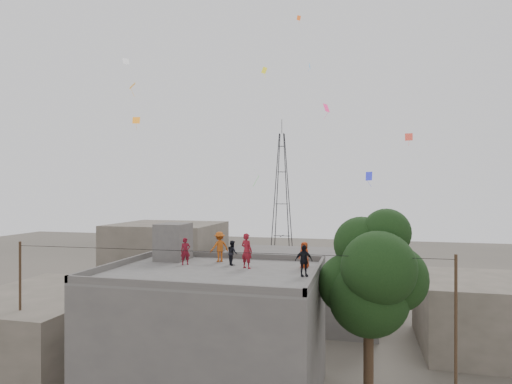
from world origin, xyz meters
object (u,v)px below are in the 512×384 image
at_px(tree, 372,276).
at_px(person_red_adult, 247,251).
at_px(stair_head_box, 173,242).
at_px(person_dark_adult, 304,261).
at_px(transmission_tower, 282,197).

xyz_separation_m(tree, person_red_adult, (-5.94, 0.43, 0.86)).
distance_m(stair_head_box, person_dark_adult, 8.13).
bearing_deg(transmission_tower, stair_head_box, -88.77).
xyz_separation_m(tree, transmission_tower, (-11.37, 39.40, 2.97)).
bearing_deg(person_red_adult, person_dark_adult, -178.67).
bearing_deg(stair_head_box, person_dark_adult, -20.68).
height_order(stair_head_box, tree, tree).
xyz_separation_m(transmission_tower, person_dark_adult, (8.40, -40.27, -2.27)).
bearing_deg(person_dark_adult, transmission_tower, 75.15).
relative_size(tree, transmission_tower, 0.45).
relative_size(stair_head_box, tree, 0.22).
distance_m(stair_head_box, tree, 10.80).
bearing_deg(tree, stair_head_box, 169.26).
distance_m(stair_head_box, transmission_tower, 37.46).
distance_m(tree, person_dark_adult, 3.17).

